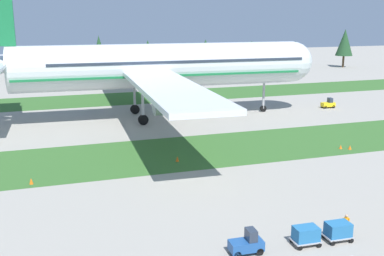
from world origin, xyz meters
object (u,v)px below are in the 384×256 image
object	(u,v)px
pushback_tractor	(328,104)
ground_crew_marshaller	(346,223)
airliner	(153,66)
taxiway_marker_2	(177,159)
cargo_dolly_second	(338,230)
baggage_tug	(247,244)
taxiway_marker_1	(341,147)
cargo_dolly_lead	(306,234)
taxiway_marker_0	(31,181)
taxiway_marker_3	(350,147)

from	to	relation	value
pushback_tractor	ground_crew_marshaller	xyz separation A→B (m)	(-29.69, -46.92, 0.13)
airliner	ground_crew_marshaller	bearing A→B (deg)	8.25
pushback_tractor	taxiway_marker_2	xyz separation A→B (m)	(-37.64, -23.64, -0.48)
cargo_dolly_second	taxiway_marker_2	world-z (taller)	cargo_dolly_second
baggage_tug	taxiway_marker_1	xyz separation A→B (m)	(24.14, 22.31, -0.54)
cargo_dolly_lead	taxiway_marker_0	distance (m)	29.87
pushback_tractor	taxiway_marker_0	size ratio (longest dim) A/B	3.80
airliner	taxiway_marker_2	bearing A→B (deg)	-4.41
baggage_tug	cargo_dolly_lead	bearing A→B (deg)	-90.00
cargo_dolly_second	cargo_dolly_lead	bearing A→B (deg)	90.00
airliner	taxiway_marker_0	distance (m)	35.62
baggage_tug	pushback_tractor	world-z (taller)	same
cargo_dolly_lead	pushback_tractor	size ratio (longest dim) A/B	0.85
taxiway_marker_2	taxiway_marker_3	distance (m)	23.97
cargo_dolly_lead	taxiway_marker_2	distance (m)	24.27
taxiway_marker_0	taxiway_marker_2	size ratio (longest dim) A/B	1.06
cargo_dolly_second	pushback_tractor	size ratio (longest dim) A/B	0.85
airliner	ground_crew_marshaller	xyz separation A→B (m)	(4.94, -48.39, -8.32)
baggage_tug	cargo_dolly_lead	world-z (taller)	baggage_tug
pushback_tractor	cargo_dolly_lead	bearing A→B (deg)	146.96
ground_crew_marshaller	airliner	bearing A→B (deg)	124.75
cargo_dolly_lead	cargo_dolly_second	xyz separation A→B (m)	(2.90, -0.12, 0.00)
cargo_dolly_lead	taxiway_marker_0	xyz separation A→B (m)	(-21.03, 21.20, -0.57)
cargo_dolly_lead	taxiway_marker_1	world-z (taller)	cargo_dolly_lead
cargo_dolly_lead	taxiway_marker_3	bearing A→B (deg)	-40.17
airliner	baggage_tug	distance (m)	49.77
airliner	cargo_dolly_second	bearing A→B (deg)	6.62
airliner	cargo_dolly_second	distance (m)	50.04
airliner	cargo_dolly_second	xyz separation A→B (m)	(3.62, -49.20, -8.34)
ground_crew_marshaller	taxiway_marker_1	distance (m)	26.43
ground_crew_marshaller	taxiway_marker_1	world-z (taller)	ground_crew_marshaller
airliner	taxiway_marker_0	bearing A→B (deg)	-33.67
ground_crew_marshaller	taxiway_marker_3	size ratio (longest dim) A/B	3.13
taxiway_marker_0	taxiway_marker_3	xyz separation A→B (m)	(41.19, 0.70, -0.07)
cargo_dolly_lead	taxiway_marker_2	xyz separation A→B (m)	(-3.72, 23.98, -0.59)
cargo_dolly_second	pushback_tractor	distance (m)	56.93
cargo_dolly_lead	taxiway_marker_2	world-z (taller)	cargo_dolly_lead
taxiway_marker_0	taxiway_marker_2	xyz separation A→B (m)	(17.31, 2.77, -0.02)
taxiway_marker_2	taxiway_marker_3	bearing A→B (deg)	-4.96
taxiway_marker_1	baggage_tug	bearing A→B (deg)	-137.26
baggage_tug	taxiway_marker_3	size ratio (longest dim) A/B	4.77
pushback_tractor	ground_crew_marshaller	bearing A→B (deg)	150.10
pushback_tractor	taxiway_marker_3	size ratio (longest dim) A/B	4.77
baggage_tug	taxiway_marker_3	xyz separation A→B (m)	(25.18, 21.69, -0.54)
cargo_dolly_lead	baggage_tug	bearing A→B (deg)	90.00
cargo_dolly_second	taxiway_marker_1	size ratio (longest dim) A/B	4.17
cargo_dolly_second	taxiway_marker_3	distance (m)	27.99
airliner	taxiway_marker_3	distance (m)	35.42
airliner	taxiway_marker_1	size ratio (longest dim) A/B	137.85
airliner	baggage_tug	bearing A→B (deg)	-2.61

